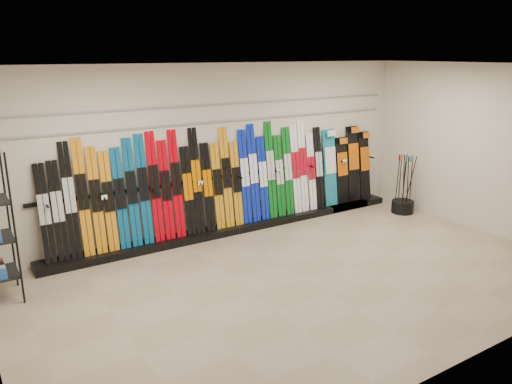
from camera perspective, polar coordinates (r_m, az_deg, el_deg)
floor at (r=7.38m, az=5.60°, el=-9.81°), size 8.00×8.00×0.00m
back_wall at (r=8.92m, az=-4.08°, el=4.86°), size 8.00×0.00×8.00m
right_wall at (r=9.82m, az=24.65°, el=4.47°), size 0.00×5.00×5.00m
ceiling at (r=6.67m, az=6.29°, el=14.16°), size 8.00×8.00×0.00m
ski_rack_base at (r=9.22m, az=-2.02°, el=-4.03°), size 8.00×0.40×0.12m
skis at (r=8.71m, az=-6.18°, el=0.89°), size 5.36×0.29×1.82m
snowboards at (r=10.61m, az=10.36°, el=2.86°), size 1.25×0.24×1.57m
pole_bin at (r=10.63m, az=16.40°, el=-1.61°), size 0.44×0.44×0.25m
ski_poles at (r=10.49m, az=16.62°, el=0.89°), size 0.29×0.32×1.18m
slatwall_rail_0 at (r=8.82m, az=-4.08°, el=8.03°), size 7.60×0.02×0.03m
slatwall_rail_1 at (r=8.79m, az=-4.12°, el=9.97°), size 7.60×0.02×0.03m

